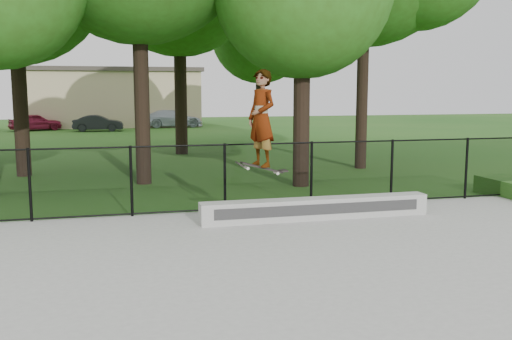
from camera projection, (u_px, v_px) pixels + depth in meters
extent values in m
plane|color=#1F5618|center=(319.00, 316.00, 6.89)|extent=(100.00, 100.00, 0.00)
cube|color=gray|center=(319.00, 314.00, 6.88)|extent=(14.00, 12.00, 0.06)
cube|color=#B2B3AE|center=(316.00, 208.00, 11.77)|extent=(4.85, 0.40, 0.44)
imported|color=maroon|center=(35.00, 122.00, 37.92)|extent=(3.56, 2.37, 1.13)
imported|color=black|center=(98.00, 123.00, 37.31)|extent=(2.96, 1.31, 1.05)
imported|color=#ADB9C5|center=(172.00, 118.00, 41.20)|extent=(4.16, 2.08, 1.27)
cube|color=black|center=(262.00, 167.00, 11.12)|extent=(0.82, 0.23, 0.24)
imported|color=#A1CAD4|center=(262.00, 118.00, 10.99)|extent=(0.69, 0.81, 1.88)
cylinder|color=black|center=(30.00, 185.00, 11.46)|extent=(0.06, 0.06, 1.50)
cylinder|color=black|center=(131.00, 181.00, 11.95)|extent=(0.06, 0.06, 1.50)
cylinder|color=black|center=(225.00, 178.00, 12.44)|extent=(0.06, 0.06, 1.50)
cylinder|color=black|center=(311.00, 174.00, 12.92)|extent=(0.06, 0.06, 1.50)
cylinder|color=black|center=(392.00, 171.00, 13.41)|extent=(0.06, 0.06, 1.50)
cylinder|color=black|center=(466.00, 168.00, 13.89)|extent=(0.06, 0.06, 1.50)
cylinder|color=black|center=(225.00, 145.00, 12.33)|extent=(16.00, 0.04, 0.04)
cylinder|color=black|center=(225.00, 209.00, 12.53)|extent=(16.00, 0.04, 0.04)
cube|color=black|center=(225.00, 178.00, 12.44)|extent=(16.00, 0.01, 1.50)
cylinder|color=black|center=(142.00, 90.00, 16.22)|extent=(0.44, 0.44, 5.41)
cylinder|color=black|center=(301.00, 113.00, 15.92)|extent=(0.44, 0.44, 4.11)
cylinder|color=black|center=(362.00, 86.00, 19.47)|extent=(0.44, 0.44, 5.64)
cylinder|color=black|center=(181.00, 88.00, 23.90)|extent=(0.44, 0.44, 5.55)
cylinder|color=black|center=(260.00, 102.00, 28.93)|extent=(0.44, 0.44, 4.12)
sphere|color=#2B5316|center=(260.00, 34.00, 28.45)|extent=(4.95, 4.95, 4.95)
cylinder|color=black|center=(20.00, 101.00, 17.75)|extent=(0.44, 0.44, 4.73)
cube|color=tan|center=(116.00, 99.00, 42.59)|extent=(12.00, 6.00, 4.00)
cube|color=#3F3833|center=(115.00, 70.00, 42.29)|extent=(12.40, 6.40, 0.30)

